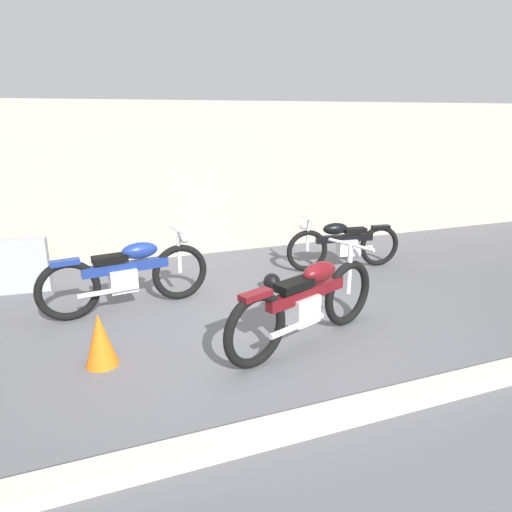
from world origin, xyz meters
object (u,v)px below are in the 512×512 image
object	(u,v)px
helmet	(272,282)
motorcycle_blue	(128,274)
motorcycle_maroon	(308,302)
stone_marker	(22,265)
traffic_cone	(100,340)
motorcycle_black	(343,244)

from	to	relation	value
helmet	motorcycle_blue	bearing A→B (deg)	179.12
motorcycle_blue	motorcycle_maroon	size ratio (longest dim) A/B	1.02
helmet	motorcycle_blue	size ratio (longest dim) A/B	0.11
motorcycle_blue	stone_marker	bearing A→B (deg)	130.70
stone_marker	traffic_cone	distance (m)	2.64
motorcycle_black	motorcycle_maroon	distance (m)	2.68
motorcycle_blue	motorcycle_black	size ratio (longest dim) A/B	1.12
motorcycle_black	traffic_cone	bearing A→B (deg)	32.11
motorcycle_blue	traffic_cone	bearing A→B (deg)	-115.70
traffic_cone	motorcycle_maroon	xyz separation A→B (m)	(2.11, -0.30, 0.21)
motorcycle_blue	motorcycle_black	distance (m)	3.42
stone_marker	motorcycle_blue	bearing A→B (deg)	-41.14
stone_marker	helmet	world-z (taller)	stone_marker
traffic_cone	motorcycle_blue	bearing A→B (deg)	72.46
helmet	motorcycle_blue	distance (m)	1.98
stone_marker	motorcycle_blue	xyz separation A→B (m)	(1.32, -1.15, 0.09)
helmet	motorcycle_blue	xyz separation A→B (m)	(-1.95, 0.03, 0.35)
motorcycle_blue	motorcycle_black	bearing A→B (deg)	-0.57
stone_marker	motorcycle_maroon	size ratio (longest dim) A/B	0.36
traffic_cone	motorcycle_blue	xyz separation A→B (m)	(0.42, 1.33, 0.19)
traffic_cone	motorcycle_black	size ratio (longest dim) A/B	0.29
motorcycle_black	stone_marker	bearing A→B (deg)	-1.45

